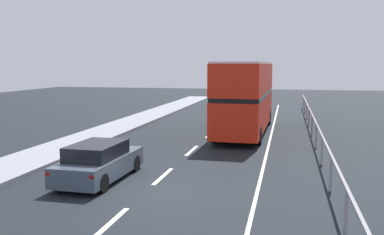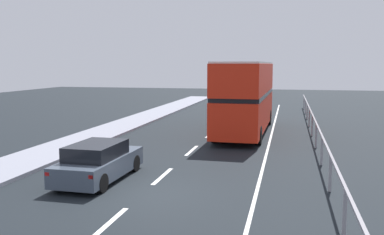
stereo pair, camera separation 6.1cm
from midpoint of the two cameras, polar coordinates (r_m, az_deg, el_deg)
ground_plane at (r=14.44m, az=-6.29°, el=-9.95°), size 74.56×120.00×0.10m
lane_paint_markings at (r=21.78m, az=6.27°, el=-3.99°), size 3.73×46.00×0.01m
bridge_side_railing at (r=22.32m, az=16.12°, el=-1.37°), size 0.10×42.00×1.23m
double_decker_bus_red at (r=26.25m, az=7.07°, el=2.95°), size 2.78×10.87×4.30m
hatchback_car_near at (r=15.91m, az=-12.33°, el=-5.79°), size 1.85×4.34×1.38m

